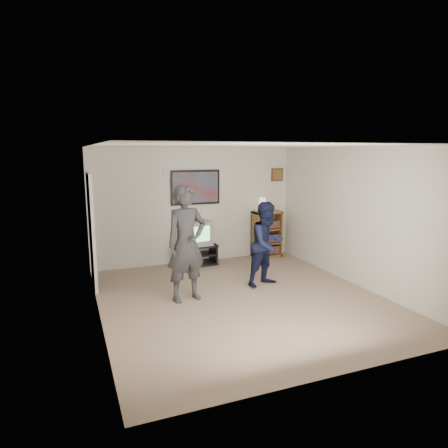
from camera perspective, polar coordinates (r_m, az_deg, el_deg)
room_shell at (r=6.73m, az=1.41°, el=0.35°), size 4.51×5.00×2.51m
media_stand at (r=8.65m, az=-4.08°, el=-4.39°), size 0.89×0.50×0.44m
crt_television at (r=8.54m, az=-4.09°, el=-1.27°), size 0.67×0.58×0.52m
bookshelf at (r=9.28m, az=6.14°, el=-1.44°), size 0.65×0.37×1.06m
table_lamp at (r=9.13m, az=5.51°, el=2.78°), size 0.20×0.20×0.32m
person_tall at (r=6.48m, az=-5.40°, el=-2.79°), size 0.77×0.59×1.90m
person_short at (r=7.25m, az=6.20°, el=-2.85°), size 0.89×0.78×1.54m
controller_left at (r=6.66m, az=-5.88°, el=0.44°), size 0.08×0.14×0.04m
controller_right at (r=7.37m, az=5.05°, el=-0.11°), size 0.04×0.12×0.03m
poster at (r=8.66m, az=-4.11°, el=5.24°), size 1.10×0.03×0.75m
air_vent at (r=8.49m, az=-7.71°, el=7.10°), size 0.28×0.02×0.14m
small_picture at (r=9.44m, az=7.61°, el=7.00°), size 0.30×0.03×0.30m
doorway at (r=7.50m, az=-18.47°, el=-1.09°), size 0.03×0.85×2.00m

